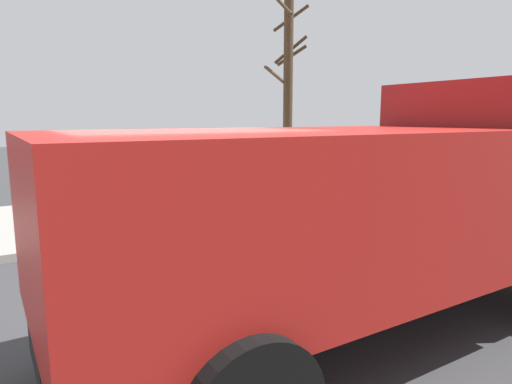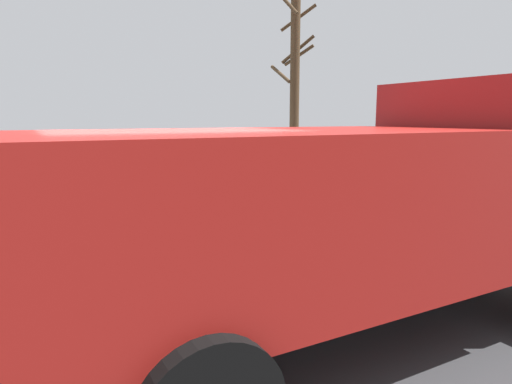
% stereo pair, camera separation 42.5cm
% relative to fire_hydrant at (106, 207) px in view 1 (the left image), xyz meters
% --- Properties ---
extents(ground_plane, '(80.00, 80.00, 0.00)m').
position_rel_fire_hydrant_xyz_m(ground_plane, '(-0.34, -5.42, -0.55)').
color(ground_plane, '#38383A').
extents(sidewalk_curb, '(36.00, 5.00, 0.15)m').
position_rel_fire_hydrant_xyz_m(sidewalk_curb, '(-0.34, 1.08, -0.47)').
color(sidewalk_curb, '#99968E').
rests_on(sidewalk_curb, ground).
extents(fire_hydrant, '(0.23, 0.53, 0.75)m').
position_rel_fire_hydrant_xyz_m(fire_hydrant, '(0.00, 0.00, 0.00)').
color(fire_hydrant, '#2D8438').
rests_on(fire_hydrant, sidewalk_curb).
extents(loose_tire, '(1.31, 0.94, 1.20)m').
position_rel_fire_hydrant_xyz_m(loose_tire, '(-0.04, -0.43, 0.20)').
color(loose_tire, black).
rests_on(loose_tire, sidewalk_curb).
extents(dump_truck_red, '(7.03, 2.87, 3.00)m').
position_rel_fire_hydrant_xyz_m(dump_truck_red, '(1.71, -6.46, 1.06)').
color(dump_truck_red, red).
rests_on(dump_truck_red, ground).
extents(bare_tree, '(1.27, 1.27, 5.71)m').
position_rel_fire_hydrant_xyz_m(bare_tree, '(4.83, -0.10, 2.53)').
color(bare_tree, '#4C3823').
rests_on(bare_tree, sidewalk_curb).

